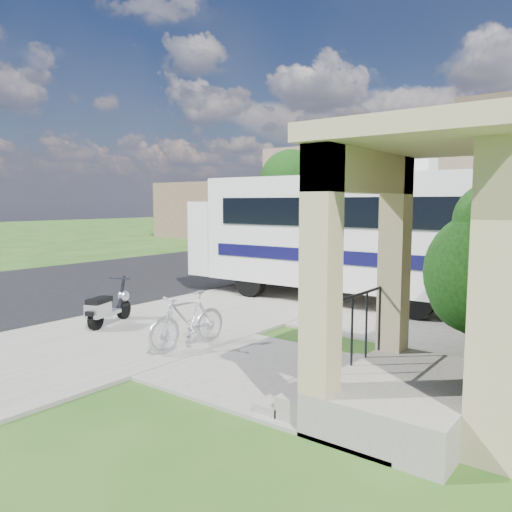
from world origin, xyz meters
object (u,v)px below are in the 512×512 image
Objects in this scene: scooter at (107,307)px; motorhome at (340,231)px; pickup_truck at (296,239)px; van at (352,231)px; garden_hose at (357,373)px; shrub at (498,268)px; bicycle at (188,324)px.

motorhome is at bearing 46.91° from scooter.
pickup_truck is 1.00× the size of van.
motorhome is at bearing 120.47° from garden_hose.
scooter is at bearing 99.53° from pickup_truck.
motorhome reaches higher than shrub.
van is at bearing 116.28° from bicycle.
shrub is at bearing 40.49° from bicycle.
pickup_truck is at bearing -85.18° from van.
garden_hose is (10.37, -20.54, -0.76)m from van.
motorhome is 10.97m from pickup_truck.
scooter is 0.86× the size of bicycle.
shrub is 2.10× the size of scooter.
van is at bearing 116.78° from garden_hose.
scooter is 3.31× the size of garden_hose.
bicycle is 3.85× the size of garden_hose.
shrub reaches higher than bicycle.
motorhome is 1.42× the size of van.
scooter is 14.74m from pickup_truck.
motorhome is at bearing 147.45° from shrub.
shrub is at bearing 126.80° from pickup_truck.
shrub is 7.41m from scooter.
bicycle is at bearing -91.29° from motorhome.
motorhome is 6.00× the size of scooter.
shrub is 3.07m from garden_hose.
motorhome reaches higher than pickup_truck.
motorhome reaches higher than garden_hose.
scooter is at bearing -115.34° from motorhome.
pickup_truck is 13.98× the size of garden_hose.
garden_hose is at bearing -62.20° from van.
motorhome reaches higher than van.
pickup_truck is at bearing 122.98° from bicycle.
motorhome is at bearing 97.53° from bicycle.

